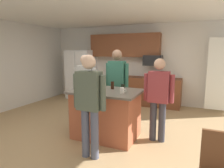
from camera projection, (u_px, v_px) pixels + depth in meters
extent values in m
plane|color=tan|center=(100.00, 129.00, 4.40)|extent=(7.04, 7.04, 0.00)
plane|color=white|center=(99.00, 8.00, 3.98)|extent=(7.04, 7.04, 0.00)
cube|color=silver|center=(137.00, 64.00, 6.72)|extent=(6.40, 0.10, 2.60)
cube|color=brown|center=(124.00, 45.00, 6.59)|extent=(2.40, 0.35, 0.75)
sphere|color=#4C3823|center=(140.00, 45.00, 6.18)|extent=(0.04, 0.04, 0.04)
cube|color=brown|center=(152.00, 92.00, 6.33)|extent=(1.80, 0.60, 0.90)
sphere|color=#4C3823|center=(164.00, 95.00, 5.86)|extent=(0.04, 0.04, 0.04)
cube|color=white|center=(81.00, 75.00, 7.22)|extent=(0.95, 0.70, 1.77)
cube|color=white|center=(70.00, 75.00, 6.98)|extent=(0.45, 0.04, 1.69)
cube|color=white|center=(81.00, 76.00, 6.79)|extent=(0.45, 0.04, 1.69)
cylinder|color=#B2B2B7|center=(75.00, 73.00, 6.85)|extent=(0.02, 0.02, 0.35)
cube|color=black|center=(153.00, 60.00, 6.18)|extent=(0.56, 0.40, 0.32)
cube|color=#AD5638|center=(106.00, 115.00, 3.97)|extent=(1.23, 0.81, 0.93)
cube|color=#60564C|center=(106.00, 91.00, 3.89)|extent=(1.37, 0.95, 0.04)
cylinder|color=#383842|center=(83.00, 106.00, 4.80)|extent=(0.13, 0.13, 0.80)
cylinder|color=#383842|center=(89.00, 107.00, 4.74)|extent=(0.13, 0.13, 0.80)
cube|color=#B7B7B2|center=(85.00, 78.00, 4.65)|extent=(0.38, 0.22, 0.60)
sphere|color=beige|center=(85.00, 60.00, 4.58)|extent=(0.22, 0.22, 0.22)
cylinder|color=#B7B7B2|center=(77.00, 78.00, 4.75)|extent=(0.09, 0.09, 0.54)
cylinder|color=#B7B7B2|center=(94.00, 80.00, 4.56)|extent=(0.09, 0.09, 0.54)
cylinder|color=#383842|center=(153.00, 121.00, 3.84)|extent=(0.13, 0.13, 0.78)
cylinder|color=#383842|center=(162.00, 122.00, 3.77)|extent=(0.13, 0.13, 0.78)
cube|color=maroon|center=(159.00, 87.00, 3.69)|extent=(0.38, 0.22, 0.58)
sphere|color=tan|center=(160.00, 64.00, 3.62)|extent=(0.21, 0.21, 0.21)
cylinder|color=maroon|center=(146.00, 87.00, 3.79)|extent=(0.09, 0.09, 0.53)
cylinder|color=maroon|center=(172.00, 89.00, 3.60)|extent=(0.09, 0.09, 0.53)
cylinder|color=#4C5166|center=(86.00, 133.00, 3.23)|extent=(0.13, 0.13, 0.82)
cylinder|color=#4C5166|center=(95.00, 135.00, 3.16)|extent=(0.13, 0.13, 0.82)
cube|color=#4C5647|center=(89.00, 91.00, 3.08)|extent=(0.38, 0.22, 0.61)
sphere|color=beige|center=(89.00, 62.00, 3.00)|extent=(0.22, 0.22, 0.22)
cylinder|color=#4C5647|center=(76.00, 91.00, 3.17)|extent=(0.09, 0.09, 0.55)
cylinder|color=#4C5647|center=(103.00, 93.00, 2.98)|extent=(0.09, 0.09, 0.55)
cylinder|color=#383842|center=(114.00, 105.00, 4.79)|extent=(0.13, 0.13, 0.86)
cylinder|color=#383842|center=(120.00, 106.00, 4.72)|extent=(0.13, 0.13, 0.86)
cube|color=#2D6651|center=(117.00, 75.00, 4.63)|extent=(0.38, 0.22, 0.65)
sphere|color=#8C664C|center=(117.00, 55.00, 4.55)|extent=(0.23, 0.23, 0.23)
cylinder|color=#2D6651|center=(108.00, 75.00, 4.73)|extent=(0.09, 0.09, 0.58)
cylinder|color=#2D6651|center=(127.00, 76.00, 4.54)|extent=(0.09, 0.09, 0.58)
cylinder|color=black|center=(123.00, 88.00, 3.77)|extent=(0.07, 0.07, 0.14)
cylinder|color=black|center=(90.00, 86.00, 4.00)|extent=(0.06, 0.06, 0.14)
cylinder|color=black|center=(112.00, 85.00, 4.00)|extent=(0.07, 0.07, 0.16)
cylinder|color=white|center=(91.00, 85.00, 4.18)|extent=(0.09, 0.09, 0.10)
torus|color=white|center=(93.00, 85.00, 4.16)|extent=(0.06, 0.01, 0.06)
cylinder|color=black|center=(93.00, 89.00, 3.66)|extent=(0.07, 0.07, 0.14)
cylinder|color=white|center=(122.00, 90.00, 3.61)|extent=(0.08, 0.08, 0.10)
torus|color=white|center=(125.00, 90.00, 3.58)|extent=(0.06, 0.01, 0.06)
cylinder|color=black|center=(83.00, 87.00, 3.87)|extent=(0.07, 0.07, 0.14)
cube|color=brown|center=(223.00, 153.00, 2.01)|extent=(0.42, 0.04, 0.46)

